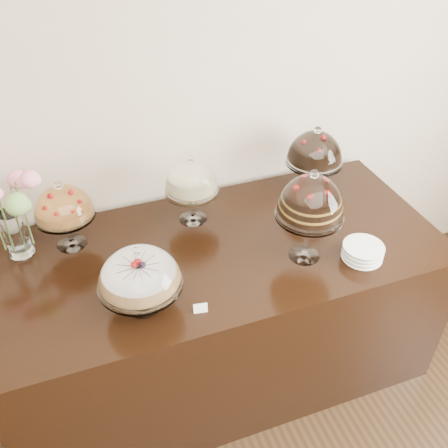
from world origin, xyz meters
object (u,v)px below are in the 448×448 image
object	(u,v)px
cake_stand_dark_choco	(315,151)
flower_vase	(8,207)
cake_stand_fruit_tart	(63,205)
plate_stack	(363,252)
cake_stand_cheesecake	(191,180)
cake_stand_sugar_sponge	(139,273)
display_counter	(221,310)
cake_stand_choco_layer	(311,200)

from	to	relation	value
cake_stand_dark_choco	flower_vase	xyz separation A→B (m)	(-1.57, 0.00, 0.01)
cake_stand_dark_choco	flower_vase	size ratio (longest dim) A/B	0.91
cake_stand_fruit_tart	plate_stack	bearing A→B (deg)	-24.29
cake_stand_fruit_tart	plate_stack	xyz separation A→B (m)	(1.29, -0.58, -0.20)
plate_stack	cake_stand_fruit_tart	bearing A→B (deg)	155.71
cake_stand_cheesecake	cake_stand_fruit_tart	xyz separation A→B (m)	(-0.63, 0.01, -0.01)
cake_stand_dark_choco	plate_stack	xyz separation A→B (m)	(-0.04, -0.60, -0.23)
cake_stand_fruit_tart	plate_stack	size ratio (longest dim) A/B	1.94
cake_stand_dark_choco	plate_stack	distance (m)	0.64
cake_stand_sugar_sponge	cake_stand_cheesecake	world-z (taller)	cake_stand_cheesecake
cake_stand_fruit_tart	plate_stack	world-z (taller)	cake_stand_fruit_tart
cake_stand_sugar_sponge	cake_stand_fruit_tart	world-z (taller)	cake_stand_fruit_tart
cake_stand_cheesecake	flower_vase	distance (m)	0.86
display_counter	cake_stand_dark_choco	xyz separation A→B (m)	(0.65, 0.29, 0.71)
display_counter	cake_stand_cheesecake	distance (m)	0.75
cake_stand_cheesecake	plate_stack	size ratio (longest dim) A/B	2.04
cake_stand_sugar_sponge	cake_stand_choco_layer	world-z (taller)	cake_stand_choco_layer
cake_stand_dark_choco	flower_vase	bearing A→B (deg)	179.87
cake_stand_dark_choco	cake_stand_fruit_tart	world-z (taller)	cake_stand_dark_choco
cake_stand_fruit_tart	display_counter	bearing A→B (deg)	-22.01
cake_stand_choco_layer	cake_stand_dark_choco	distance (m)	0.57
display_counter	flower_vase	distance (m)	1.20
cake_stand_fruit_tart	flower_vase	xyz separation A→B (m)	(-0.24, 0.02, 0.04)
cake_stand_cheesecake	cake_stand_dark_choco	bearing A→B (deg)	1.57
cake_stand_sugar_sponge	cake_stand_choco_layer	xyz separation A→B (m)	(0.80, 0.06, 0.13)
cake_stand_cheesecake	plate_stack	distance (m)	0.90
display_counter	cake_stand_sugar_sponge	bearing A→B (deg)	-150.11
cake_stand_sugar_sponge	plate_stack	bearing A→B (deg)	-2.87
cake_stand_fruit_tart	plate_stack	distance (m)	1.43
cake_stand_sugar_sponge	cake_stand_choco_layer	distance (m)	0.81
display_counter	cake_stand_sugar_sponge	xyz separation A→B (m)	(-0.44, -0.25, 0.65)
cake_stand_cheesecake	cake_stand_fruit_tart	distance (m)	0.63
cake_stand_cheesecake	cake_stand_dark_choco	size ratio (longest dim) A/B	0.95
cake_stand_choco_layer	flower_vase	bearing A→B (deg)	159.00
cake_stand_choco_layer	plate_stack	bearing A→B (deg)	-23.60
cake_stand_choco_layer	cake_stand_fruit_tart	bearing A→B (deg)	155.54
cake_stand_sugar_sponge	flower_vase	size ratio (longest dim) A/B	0.80
cake_stand_cheesecake	cake_stand_fruit_tart	bearing A→B (deg)	179.43
cake_stand_sugar_sponge	plate_stack	world-z (taller)	cake_stand_sugar_sponge
cake_stand_cheesecake	plate_stack	xyz separation A→B (m)	(0.67, -0.58, -0.21)
cake_stand_fruit_tart	flower_vase	world-z (taller)	flower_vase
display_counter	cake_stand_dark_choco	distance (m)	1.00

